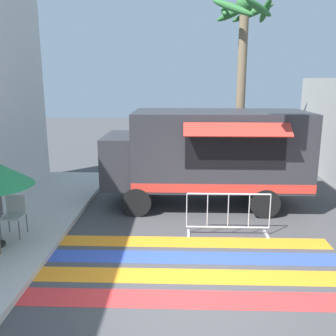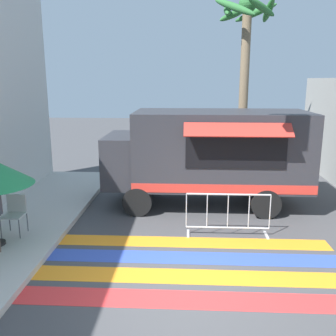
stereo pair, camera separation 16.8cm
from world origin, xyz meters
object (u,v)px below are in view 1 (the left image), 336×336
Objects in this scene: food_truck at (204,151)px; barricade_front at (228,214)px; palm_tree at (242,50)px; folding_chair at (14,212)px.

barricade_front is (0.46, -2.22, -1.10)m from food_truck.
palm_tree is at bearing 79.32° from barricade_front.
food_truck is 4.52m from palm_tree.
food_truck is 6.33× the size of folding_chair.
barricade_front is at bearing -100.68° from palm_tree.
food_truck is at bearing 101.63° from barricade_front.
palm_tree is at bearing 64.66° from food_truck.
food_truck is 2.89× the size of barricade_front.
folding_chair is at bearing -175.00° from barricade_front.
food_truck is 5.25m from folding_chair.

